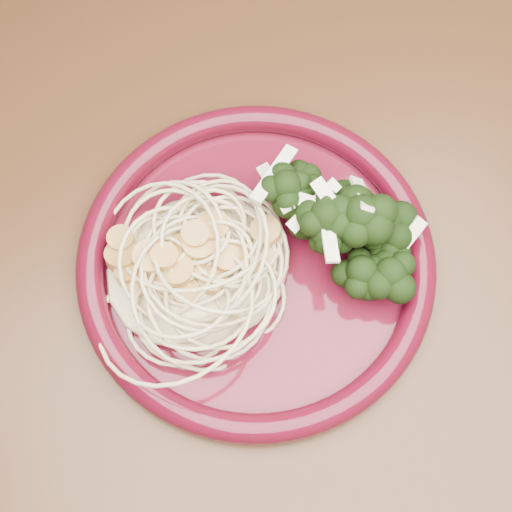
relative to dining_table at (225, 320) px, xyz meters
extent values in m
plane|color=brown|center=(0.00, 0.00, -0.65)|extent=(3.50, 3.50, 0.00)
cube|color=#472814|center=(0.00, 0.00, 0.08)|extent=(1.20, 0.80, 0.04)
cylinder|color=#472814|center=(0.55, 0.35, -0.30)|extent=(0.06, 0.06, 0.71)
cylinder|color=#4C0B1A|center=(0.03, 0.00, 0.10)|extent=(0.30, 0.30, 0.01)
torus|color=#4C0817|center=(0.03, 0.00, 0.11)|extent=(0.31, 0.31, 0.02)
ellipsoid|color=beige|center=(-0.01, 0.01, 0.12)|extent=(0.15, 0.14, 0.03)
ellipsoid|color=black|center=(0.08, -0.01, 0.13)|extent=(0.12, 0.16, 0.05)
camera|label=1|loc=(-0.04, -0.17, 0.59)|focal=50.00mm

